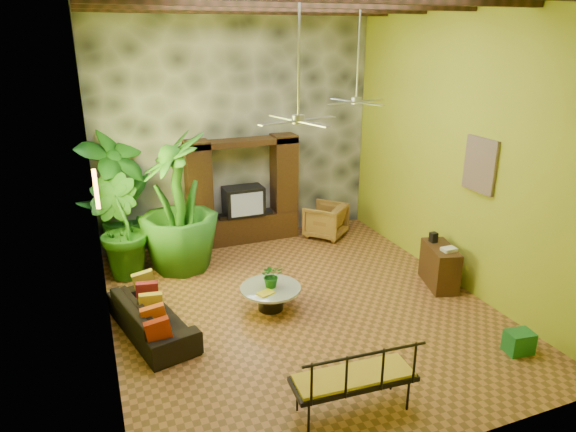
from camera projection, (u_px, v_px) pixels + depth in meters
name	position (u px, v px, depth m)	size (l,w,h in m)	color
ground	(299.00, 305.00, 8.68)	(7.00, 7.00, 0.00)	brown
back_wall	(236.00, 125.00, 10.91)	(6.00, 0.02, 5.00)	#ABB829
left_wall	(92.00, 180.00, 6.80)	(0.02, 7.00, 5.00)	#ABB829
right_wall	(459.00, 146.00, 8.89)	(0.02, 7.00, 5.00)	#ABB829
stone_accent_wall	(237.00, 126.00, 10.86)	(5.98, 0.10, 4.98)	#35393D
entertainment_center	(243.00, 199.00, 11.10)	(2.40, 0.55, 2.30)	black
ceiling_fan_front	(299.00, 105.00, 7.12)	(1.28, 1.28, 1.86)	#A4A4A9
ceiling_fan_back	(357.00, 89.00, 9.15)	(1.28, 1.28, 1.86)	#A4A4A9
wall_art_mask	(96.00, 189.00, 7.83)	(0.06, 0.32, 0.55)	gold
wall_art_painting	(480.00, 165.00, 8.41)	(0.06, 0.70, 0.90)	#245484
sofa	(152.00, 317.00, 7.77)	(1.94, 0.76, 0.57)	black
wicker_armchair	(326.00, 220.00, 11.52)	(0.81, 0.83, 0.76)	olive
tall_plant_a	(118.00, 194.00, 10.10)	(1.43, 0.97, 2.72)	#1B6019
tall_plant_b	(119.00, 228.00, 9.44)	(1.06, 0.86, 1.93)	#24631A
tall_plant_c	(178.00, 203.00, 9.64)	(1.49, 1.49, 2.67)	#286A1C
coffee_table	(271.00, 295.00, 8.49)	(1.00, 1.00, 0.40)	black
centerpiece_plant	(272.00, 275.00, 8.39)	(0.36, 0.31, 0.40)	#175B18
yellow_tray	(266.00, 293.00, 8.21)	(0.25, 0.18, 0.03)	yellow
iron_bench	(357.00, 377.00, 6.01)	(1.53, 0.64, 0.57)	black
side_console	(440.00, 266.00, 9.26)	(0.42, 0.94, 0.75)	#3C2413
green_bin	(519.00, 342.00, 7.35)	(0.37, 0.28, 0.33)	#1F7423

